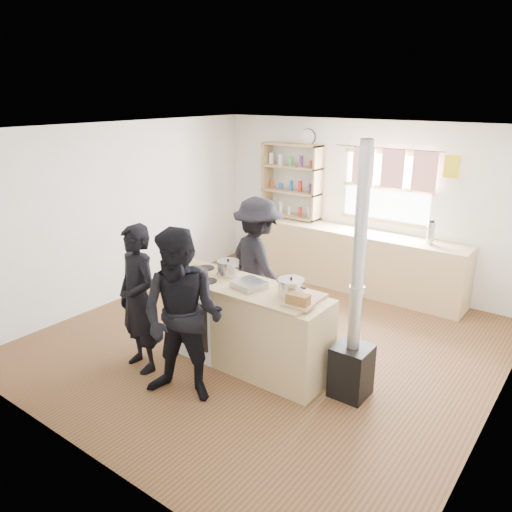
# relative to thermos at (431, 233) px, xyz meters

# --- Properties ---
(ground) EXTENTS (5.00, 5.00, 0.01)m
(ground) POSITION_rel_thermos_xyz_m (-1.13, -2.22, -1.06)
(ground) COLOR brown
(ground) RESTS_ON ground
(back_counter) EXTENTS (3.40, 0.55, 0.90)m
(back_counter) POSITION_rel_thermos_xyz_m (-1.13, 0.00, -0.60)
(back_counter) COLOR tan
(back_counter) RESTS_ON ground
(shelving_unit) EXTENTS (1.00, 0.28, 1.20)m
(shelving_unit) POSITION_rel_thermos_xyz_m (-2.33, 0.12, 0.46)
(shelving_unit) COLOR tan
(shelving_unit) RESTS_ON back_counter
(thermos) EXTENTS (0.10, 0.10, 0.31)m
(thermos) POSITION_rel_thermos_xyz_m (0.00, 0.00, 0.00)
(thermos) COLOR silver
(thermos) RESTS_ON back_counter
(cooking_island) EXTENTS (1.97, 0.64, 0.93)m
(cooking_island) POSITION_rel_thermos_xyz_m (-0.98, -2.77, -0.59)
(cooking_island) COLOR white
(cooking_island) RESTS_ON ground
(skillet_greens) EXTENTS (0.36, 0.36, 0.05)m
(skillet_greens) POSITION_rel_thermos_xyz_m (-1.70, -2.86, -0.10)
(skillet_greens) COLOR black
(skillet_greens) RESTS_ON cooking_island
(roast_tray) EXTENTS (0.35, 0.34, 0.07)m
(roast_tray) POSITION_rel_thermos_xyz_m (-0.96, -2.79, -0.09)
(roast_tray) COLOR silver
(roast_tray) RESTS_ON cooking_island
(stockpot_stove) EXTENTS (0.25, 0.25, 0.20)m
(stockpot_stove) POSITION_rel_thermos_xyz_m (-1.37, -2.65, -0.04)
(stockpot_stove) COLOR #B7B7B9
(stockpot_stove) RESTS_ON cooking_island
(stockpot_counter) EXTENTS (0.27, 0.27, 0.20)m
(stockpot_counter) POSITION_rel_thermos_xyz_m (-0.49, -2.72, -0.03)
(stockpot_counter) COLOR silver
(stockpot_counter) RESTS_ON cooking_island
(bread_board) EXTENTS (0.30, 0.22, 0.12)m
(bread_board) POSITION_rel_thermos_xyz_m (-0.30, -2.89, -0.07)
(bread_board) COLOR tan
(bread_board) RESTS_ON cooking_island
(flue_heater) EXTENTS (0.35, 0.35, 2.50)m
(flue_heater) POSITION_rel_thermos_xyz_m (0.17, -2.63, -0.41)
(flue_heater) COLOR black
(flue_heater) RESTS_ON ground
(person_near_left) EXTENTS (0.65, 0.49, 1.61)m
(person_near_left) POSITION_rel_thermos_xyz_m (-1.90, -3.50, -0.25)
(person_near_left) COLOR black
(person_near_left) RESTS_ON ground
(person_near_right) EXTENTS (1.00, 0.88, 1.72)m
(person_near_right) POSITION_rel_thermos_xyz_m (-1.12, -3.62, -0.20)
(person_near_right) COLOR black
(person_near_right) RESTS_ON ground
(person_far) EXTENTS (1.24, 1.00, 1.67)m
(person_far) POSITION_rel_thermos_xyz_m (-1.50, -1.91, -0.22)
(person_far) COLOR black
(person_far) RESTS_ON ground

